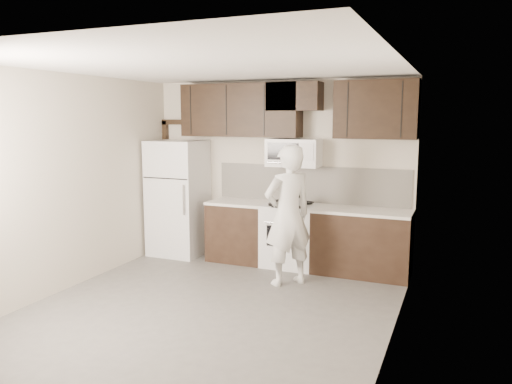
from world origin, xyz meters
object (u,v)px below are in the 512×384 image
Objects in this scene: stove at (290,235)px; refrigerator at (178,198)px; person at (288,215)px; microwave at (294,153)px.

refrigerator reaches higher than stove.
stove is 0.52× the size of person.
microwave is at bearing 5.15° from refrigerator.
refrigerator is 0.99× the size of person.
person is (0.23, -0.78, 0.45)m from stove.
person is (0.23, -0.90, -0.74)m from microwave.
microwave reaches higher than person.
microwave is at bearing 90.10° from stove.
microwave is (-0.00, 0.12, 1.19)m from stove.
stove is at bearing -89.90° from microwave.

